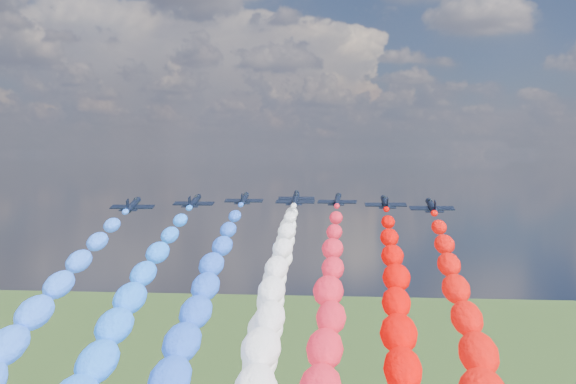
# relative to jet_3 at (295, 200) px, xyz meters

# --- Properties ---
(jet_0) EXTENTS (8.66, 11.53, 4.55)m
(jet_0) POSITION_rel_jet_3_xyz_m (-29.32, -17.79, 0.00)
(jet_0) COLOR black
(jet_1) EXTENTS (8.29, 11.26, 4.55)m
(jet_1) POSITION_rel_jet_3_xyz_m (-19.91, -7.47, 0.00)
(jet_1) COLOR black
(trail_1) EXTENTS (6.56, 102.87, 38.95)m
(trail_1) POSITION_rel_jet_3_xyz_m (-19.91, -60.13, -17.13)
(trail_1) COLOR #1E6EFF
(jet_2) EXTENTS (8.37, 11.32, 4.55)m
(jet_2) POSITION_rel_jet_3_xyz_m (-11.22, 2.29, 0.00)
(jet_2) COLOR black
(trail_2) EXTENTS (6.56, 102.87, 38.95)m
(trail_2) POSITION_rel_jet_3_xyz_m (-11.22, -50.38, -17.13)
(trail_2) COLOR blue
(jet_3) EXTENTS (8.23, 11.22, 4.55)m
(jet_3) POSITION_rel_jet_3_xyz_m (0.00, 0.00, 0.00)
(jet_3) COLOR black
(trail_3) EXTENTS (6.56, 102.87, 38.95)m
(trail_3) POSITION_rel_jet_3_xyz_m (0.00, -52.66, -17.13)
(trail_3) COLOR white
(jet_4) EXTENTS (8.76, 11.60, 4.55)m
(jet_4) POSITION_rel_jet_3_xyz_m (-0.71, 11.24, 0.00)
(jet_4) COLOR black
(trail_4) EXTENTS (6.56, 102.87, 38.95)m
(trail_4) POSITION_rel_jet_3_xyz_m (-0.71, -41.42, -17.13)
(trail_4) COLOR white
(jet_5) EXTENTS (8.69, 11.55, 4.55)m
(jet_5) POSITION_rel_jet_3_xyz_m (8.77, 0.40, 0.00)
(jet_5) COLOR black
(trail_5) EXTENTS (6.56, 102.87, 38.95)m
(trail_5) POSITION_rel_jet_3_xyz_m (8.77, -52.26, -17.13)
(trail_5) COLOR red
(jet_6) EXTENTS (8.84, 11.66, 4.55)m
(jet_6) POSITION_rel_jet_3_xyz_m (18.41, -7.41, 0.00)
(jet_6) COLOR black
(trail_6) EXTENTS (6.56, 102.87, 38.95)m
(trail_6) POSITION_rel_jet_3_xyz_m (18.41, -60.08, -17.13)
(trail_6) COLOR #DD0300
(jet_7) EXTENTS (8.67, 11.53, 4.55)m
(jet_7) POSITION_rel_jet_3_xyz_m (26.47, -16.10, 0.00)
(jet_7) COLOR black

